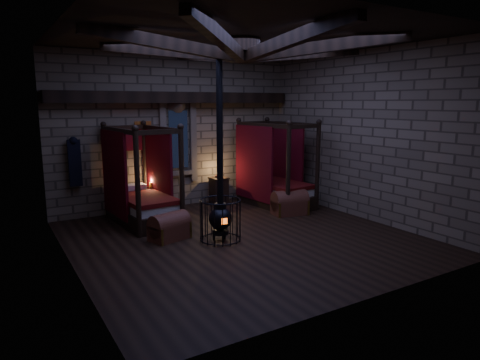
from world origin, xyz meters
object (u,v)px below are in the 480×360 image
bed_left (141,199)px  bed_right (274,185)px  trunk_left (169,227)px  stove (220,214)px  trunk_right (290,203)px

bed_left → bed_right: bed_right is taller
bed_right → trunk_left: 4.06m
bed_right → stove: size_ratio=0.58×
trunk_left → trunk_right: bearing=-10.4°
bed_left → trunk_left: bearing=-92.0°
bed_left → trunk_left: bed_left is taller
trunk_left → trunk_right: (3.52, 0.35, 0.02)m
trunk_left → stove: bearing=-51.1°
bed_right → trunk_right: size_ratio=2.40×
bed_right → trunk_right: bearing=-109.2°
trunk_right → stove: 2.80m
bed_left → bed_right: bearing=-7.3°
bed_left → bed_right: size_ratio=0.99×
bed_left → trunk_right: bed_left is taller
bed_left → bed_right: (3.84, -0.22, 0.01)m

